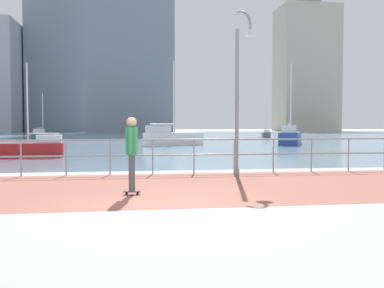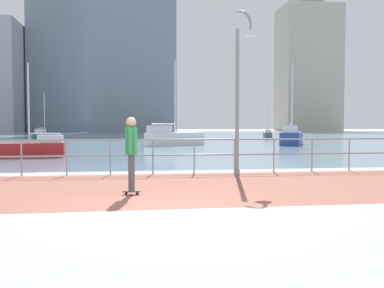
{
  "view_description": "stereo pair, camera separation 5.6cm",
  "coord_description": "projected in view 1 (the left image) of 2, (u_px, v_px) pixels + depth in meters",
  "views": [
    {
      "loc": [
        -0.57,
        -8.33,
        1.64
      ],
      "look_at": [
        1.04,
        3.14,
        1.1
      ],
      "focal_mm": 37.92,
      "sensor_mm": 36.0,
      "label": 1
    },
    {
      "loc": [
        -0.52,
        -8.33,
        1.64
      ],
      "look_at": [
        1.04,
        3.14,
        1.1
      ],
      "focal_mm": 37.92,
      "sensor_mm": 36.0,
      "label": 2
    }
  ],
  "objects": [
    {
      "name": "tower_brick",
      "position": [
        131.0,
        37.0,
        85.08
      ],
      "size": [
        17.32,
        10.88,
        41.99
      ],
      "color": "slate",
      "rests_on": "ground"
    },
    {
      "name": "sailboat_teal",
      "position": [
        43.0,
        135.0,
        45.29
      ],
      "size": [
        1.74,
        3.86,
        5.22
      ],
      "color": "#197266",
      "rests_on": "ground"
    },
    {
      "name": "sailboat_navy",
      "position": [
        266.0,
        134.0,
        54.17
      ],
      "size": [
        1.66,
        3.26,
        4.39
      ],
      "color": "#595960",
      "rests_on": "ground"
    },
    {
      "name": "sailboat_white",
      "position": [
        290.0,
        137.0,
        33.88
      ],
      "size": [
        3.49,
        5.01,
        6.81
      ],
      "color": "#284799",
      "rests_on": "ground"
    },
    {
      "name": "brick_paving",
      "position": [
        157.0,
        187.0,
        10.72
      ],
      "size": [
        28.0,
        5.75,
        0.01
      ],
      "primitive_type": "cube",
      "color": "#935647",
      "rests_on": "ground"
    },
    {
      "name": "harbor_water",
      "position": [
        139.0,
        137.0,
        58.07
      ],
      "size": [
        180.0,
        88.0,
        0.0
      ],
      "primitive_type": "cube",
      "color": "#6B899E",
      "rests_on": "ground"
    },
    {
      "name": "ground",
      "position": [
        140.0,
        139.0,
        47.96
      ],
      "size": [
        220.0,
        220.0,
        0.0
      ],
      "primitive_type": "plane",
      "color": "#9E9EA3"
    },
    {
      "name": "lamppost",
      "position": [
        241.0,
        84.0,
        13.09
      ],
      "size": [
        0.58,
        0.73,
        5.35
      ],
      "color": "gray",
      "rests_on": "ground"
    },
    {
      "name": "skateboarder",
      "position": [
        132.0,
        148.0,
        9.45
      ],
      "size": [
        0.41,
        0.56,
        1.83
      ],
      "color": "black",
      "rests_on": "ground"
    },
    {
      "name": "sailboat_blue",
      "position": [
        172.0,
        137.0,
        32.5
      ],
      "size": [
        4.98,
        3.53,
        6.79
      ],
      "color": "white",
      "rests_on": "ground"
    },
    {
      "name": "waterfront_railing",
      "position": [
        153.0,
        150.0,
        13.52
      ],
      "size": [
        25.25,
        0.06,
        1.18
      ],
      "color": "#8C99A3",
      "rests_on": "ground"
    },
    {
      "name": "tower_beige",
      "position": [
        306.0,
        69.0,
        116.88
      ],
      "size": [
        16.21,
        11.96,
        37.3
      ],
      "color": "#B2AD99",
      "rests_on": "ground"
    },
    {
      "name": "tower_glass",
      "position": [
        64.0,
        64.0,
        104.12
      ],
      "size": [
        16.77,
        12.59,
        36.48
      ],
      "color": "slate",
      "rests_on": "ground"
    },
    {
      "name": "sailboat_gray",
      "position": [
        31.0,
        148.0,
        20.53
      ],
      "size": [
        3.49,
        1.42,
        4.77
      ],
      "color": "#B21E1E",
      "rests_on": "ground"
    }
  ]
}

